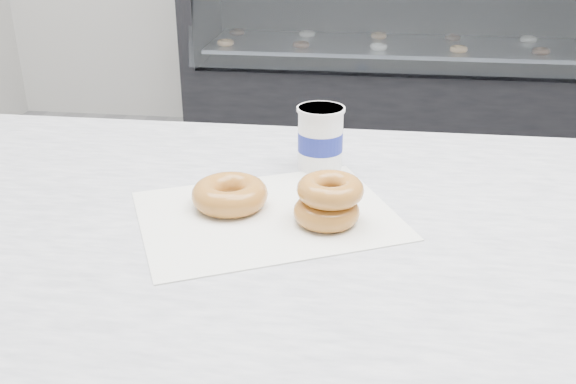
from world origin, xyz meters
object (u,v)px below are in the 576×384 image
display_case (415,62)px  donut_single (230,194)px  coffee_cup (320,138)px  donut_stack (328,201)px

display_case → donut_single: size_ratio=22.39×
coffee_cup → donut_stack: bearing=-71.3°
display_case → donut_stack: 2.78m
donut_single → donut_stack: 0.14m
donut_stack → donut_single: bearing=168.4°
display_case → coffee_cup: 2.60m
display_case → donut_stack: bearing=-95.9°
display_case → donut_single: 2.77m
donut_single → coffee_cup: 0.20m
display_case → donut_stack: (-0.28, -2.73, 0.44)m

